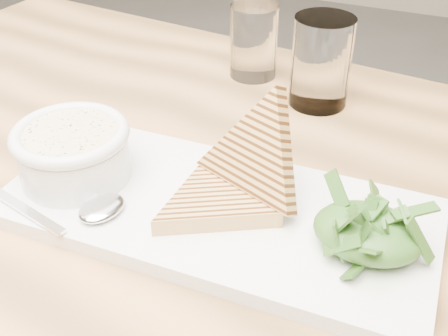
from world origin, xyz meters
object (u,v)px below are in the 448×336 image
at_px(table_top, 165,185).
at_px(glass_near, 254,41).
at_px(soup_bowl, 74,158).
at_px(platter, 216,211).
at_px(glass_far, 321,62).

xyz_separation_m(table_top, glass_near, (0.00, 0.28, 0.07)).
bearing_deg(soup_bowl, glass_near, 78.03).
xyz_separation_m(platter, soup_bowl, (-0.16, -0.01, 0.03)).
relative_size(table_top, glass_far, 9.63).
relative_size(table_top, soup_bowl, 10.03).
height_order(table_top, glass_near, glass_near).
bearing_deg(platter, glass_near, 104.65).
relative_size(soup_bowl, glass_near, 1.09).
distance_m(table_top, glass_far, 0.27).
xyz_separation_m(platter, glass_far, (0.03, 0.28, 0.05)).
distance_m(platter, glass_far, 0.29).
distance_m(table_top, glass_near, 0.29).
relative_size(platter, soup_bowl, 3.76).
height_order(soup_bowl, glass_far, glass_far).
distance_m(table_top, platter, 0.11).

